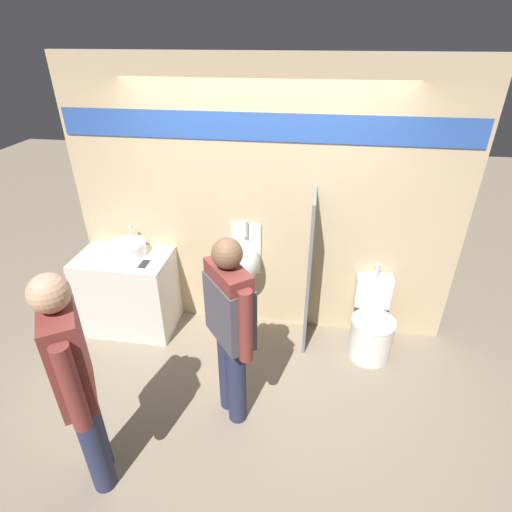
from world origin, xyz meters
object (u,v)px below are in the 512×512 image
person_in_vest (230,322)px  cell_phone (144,264)px  urinal_near_counter (244,261)px  toilet (371,327)px  person_with_lanyard (76,381)px  sink_basin (128,248)px

person_in_vest → cell_phone: bearing=11.3°
cell_phone → urinal_near_counter: urinal_near_counter is taller
toilet → person_with_lanyard: size_ratio=0.52×
sink_basin → urinal_near_counter: (1.16, 0.09, -0.10)m
sink_basin → urinal_near_counter: urinal_near_counter is taller
toilet → person_with_lanyard: person_with_lanyard is taller
urinal_near_counter → cell_phone: bearing=-164.2°
toilet → cell_phone: bearing=-178.0°
cell_phone → toilet: (2.23, 0.08, -0.58)m
sink_basin → person_in_vest: (1.25, -1.02, 0.02)m
urinal_near_counter → toilet: bearing=-8.2°
cell_phone → person_with_lanyard: size_ratio=0.08×
urinal_near_counter → person_with_lanyard: person_with_lanyard is taller
cell_phone → toilet: 2.31m
person_in_vest → person_with_lanyard: 1.08m
urinal_near_counter → person_with_lanyard: size_ratio=0.72×
urinal_near_counter → person_in_vest: bearing=-85.3°
urinal_near_counter → toilet: 1.42m
sink_basin → person_with_lanyard: person_with_lanyard is taller
sink_basin → urinal_near_counter: size_ratio=0.29×
urinal_near_counter → person_in_vest: 1.12m
person_in_vest → person_with_lanyard: size_ratio=0.96×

